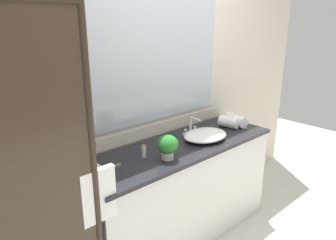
{
  "coord_description": "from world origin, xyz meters",
  "views": [
    {
      "loc": [
        -1.69,
        -1.7,
        1.89
      ],
      "look_at": [
        -0.15,
        0.0,
        1.15
      ],
      "focal_mm": 33.23,
      "sensor_mm": 36.0,
      "label": 1
    }
  ],
  "objects_px": {
    "rolled_towel_middle": "(229,122)",
    "amenity_bottle_body_wash": "(113,175)",
    "amenity_bottle_lotion": "(144,151)",
    "sink_basin": "(205,135)",
    "faucet": "(191,128)",
    "potted_plant": "(168,146)",
    "soap_dish": "(92,166)",
    "rolled_towel_near_edge": "(236,120)"
  },
  "relations": [
    {
      "from": "potted_plant",
      "to": "rolled_towel_near_edge",
      "type": "relative_size",
      "value": 0.77
    },
    {
      "from": "soap_dish",
      "to": "potted_plant",
      "type": "bearing_deg",
      "value": -26.65
    },
    {
      "from": "sink_basin",
      "to": "rolled_towel_middle",
      "type": "relative_size",
      "value": 2.26
    },
    {
      "from": "rolled_towel_middle",
      "to": "sink_basin",
      "type": "bearing_deg",
      "value": -172.17
    },
    {
      "from": "amenity_bottle_lotion",
      "to": "faucet",
      "type": "bearing_deg",
      "value": 9.93
    },
    {
      "from": "rolled_towel_near_edge",
      "to": "amenity_bottle_body_wash",
      "type": "bearing_deg",
      "value": -174.31
    },
    {
      "from": "amenity_bottle_lotion",
      "to": "rolled_towel_middle",
      "type": "height_order",
      "value": "rolled_towel_middle"
    },
    {
      "from": "sink_basin",
      "to": "faucet",
      "type": "bearing_deg",
      "value": 90.0
    },
    {
      "from": "rolled_towel_middle",
      "to": "faucet",
      "type": "bearing_deg",
      "value": 163.91
    },
    {
      "from": "sink_basin",
      "to": "rolled_towel_middle",
      "type": "xyz_separation_m",
      "value": [
        0.4,
        0.06,
        0.02
      ]
    },
    {
      "from": "potted_plant",
      "to": "amenity_bottle_body_wash",
      "type": "height_order",
      "value": "potted_plant"
    },
    {
      "from": "rolled_towel_middle",
      "to": "amenity_bottle_body_wash",
      "type": "bearing_deg",
      "value": -173.86
    },
    {
      "from": "sink_basin",
      "to": "potted_plant",
      "type": "relative_size",
      "value": 2.22
    },
    {
      "from": "potted_plant",
      "to": "rolled_towel_middle",
      "type": "bearing_deg",
      "value": 8.47
    },
    {
      "from": "faucet",
      "to": "amenity_bottle_lotion",
      "type": "xyz_separation_m",
      "value": [
        -0.63,
        -0.11,
        -0.01
      ]
    },
    {
      "from": "rolled_towel_near_edge",
      "to": "rolled_towel_middle",
      "type": "xyz_separation_m",
      "value": [
        -0.11,
        0.0,
        0.0
      ]
    },
    {
      "from": "faucet",
      "to": "amenity_bottle_body_wash",
      "type": "relative_size",
      "value": 1.84
    },
    {
      "from": "amenity_bottle_lotion",
      "to": "rolled_towel_near_edge",
      "type": "distance_m",
      "value": 1.14
    },
    {
      "from": "potted_plant",
      "to": "faucet",
      "type": "bearing_deg",
      "value": 26.13
    },
    {
      "from": "rolled_towel_near_edge",
      "to": "rolled_towel_middle",
      "type": "distance_m",
      "value": 0.11
    },
    {
      "from": "sink_basin",
      "to": "rolled_towel_middle",
      "type": "bearing_deg",
      "value": 7.83
    },
    {
      "from": "soap_dish",
      "to": "amenity_bottle_body_wash",
      "type": "relative_size",
      "value": 1.08
    },
    {
      "from": "sink_basin",
      "to": "rolled_towel_near_edge",
      "type": "xyz_separation_m",
      "value": [
        0.51,
        0.05,
        0.02
      ]
    },
    {
      "from": "sink_basin",
      "to": "soap_dish",
      "type": "distance_m",
      "value": 1.02
    },
    {
      "from": "amenity_bottle_body_wash",
      "to": "amenity_bottle_lotion",
      "type": "bearing_deg",
      "value": 22.79
    },
    {
      "from": "amenity_bottle_lotion",
      "to": "amenity_bottle_body_wash",
      "type": "relative_size",
      "value": 1.05
    },
    {
      "from": "sink_basin",
      "to": "amenity_bottle_lotion",
      "type": "distance_m",
      "value": 0.63
    },
    {
      "from": "potted_plant",
      "to": "amenity_bottle_lotion",
      "type": "bearing_deg",
      "value": 127.97
    },
    {
      "from": "sink_basin",
      "to": "soap_dish",
      "type": "relative_size",
      "value": 4.17
    },
    {
      "from": "potted_plant",
      "to": "rolled_towel_near_edge",
      "type": "height_order",
      "value": "potted_plant"
    },
    {
      "from": "faucet",
      "to": "amenity_bottle_body_wash",
      "type": "xyz_separation_m",
      "value": [
        -1.0,
        -0.27,
        -0.01
      ]
    },
    {
      "from": "soap_dish",
      "to": "rolled_towel_middle",
      "type": "height_order",
      "value": "rolled_towel_middle"
    },
    {
      "from": "faucet",
      "to": "amenity_bottle_lotion",
      "type": "relative_size",
      "value": 1.76
    },
    {
      "from": "sink_basin",
      "to": "faucet",
      "type": "xyz_separation_m",
      "value": [
        0.0,
        0.17,
        0.02
      ]
    },
    {
      "from": "sink_basin",
      "to": "amenity_bottle_lotion",
      "type": "xyz_separation_m",
      "value": [
        -0.63,
        0.06,
        0.01
      ]
    },
    {
      "from": "potted_plant",
      "to": "sink_basin",
      "type": "bearing_deg",
      "value": 8.97
    },
    {
      "from": "faucet",
      "to": "potted_plant",
      "type": "distance_m",
      "value": 0.58
    },
    {
      "from": "potted_plant",
      "to": "rolled_towel_middle",
      "type": "xyz_separation_m",
      "value": [
        0.92,
        0.14,
        -0.05
      ]
    },
    {
      "from": "faucet",
      "to": "potted_plant",
      "type": "bearing_deg",
      "value": -153.87
    },
    {
      "from": "sink_basin",
      "to": "rolled_towel_middle",
      "type": "height_order",
      "value": "rolled_towel_middle"
    },
    {
      "from": "soap_dish",
      "to": "faucet",
      "type": "bearing_deg",
      "value": 0.42
    },
    {
      "from": "faucet",
      "to": "potted_plant",
      "type": "relative_size",
      "value": 0.91
    }
  ]
}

